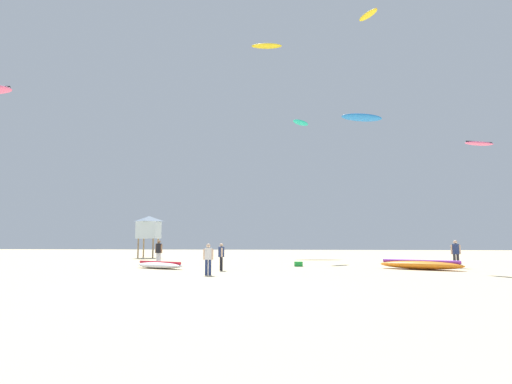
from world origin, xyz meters
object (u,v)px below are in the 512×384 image
Objects in this scene: kite_aloft_3 at (362,118)px; kite_aloft_7 at (267,46)px; kite_aloft_0 at (301,123)px; kite_aloft_1 at (368,15)px; person_right at (456,252)px; kite_grounded_near at (160,265)px; kite_aloft_6 at (479,143)px; kite_grounded_mid at (421,265)px; person_foreground at (208,257)px; person_left at (159,251)px; cooler_box at (298,264)px; lifeguard_tower at (149,227)px; person_midground at (221,255)px.

kite_aloft_7 is (-10.31, 12.78, 14.11)m from kite_aloft_3.
kite_aloft_3 is at bearing 35.35° from kite_aloft_0.
person_right is at bearing -50.82° from kite_aloft_1.
kite_aloft_6 reaches higher than kite_grounded_near.
kite_aloft_1 reaches higher than kite_grounded_mid.
kite_aloft_1 is 24.76m from kite_aloft_7.
kite_grounded_mid is 2.36× the size of kite_aloft_1.
person_foreground is 0.90× the size of person_left.
cooler_box is 38.00m from kite_aloft_7.
cooler_box is at bearing -117.18° from kite_aloft_3.
lifeguard_tower is 0.91× the size of kite_aloft_3.
lifeguard_tower is (-24.72, 13.14, 2.03)m from person_right.
person_midground is 0.75× the size of kite_aloft_0.
cooler_box is 0.16× the size of kite_aloft_6.
person_left is 37.64m from kite_aloft_7.
person_left is 0.52× the size of kite_aloft_6.
kite_grounded_near is at bearing -161.73° from cooler_box.
kite_aloft_6 is (11.63, 1.37, -2.56)m from kite_aloft_3.
kite_aloft_6 is at bearing 38.85° from kite_aloft_1.
person_left is 1.00× the size of person_right.
cooler_box is 25.64m from kite_aloft_6.
lifeguard_tower is at bearing 102.57° from person_midground.
person_right is at bearing -3.90° from cooler_box.
kite_aloft_6 is 29.83m from kite_aloft_7.
lifeguard_tower is at bearing -100.53° from person_right.
lifeguard_tower is 34.07m from kite_aloft_6.
person_left is at bearing -67.39° from lifeguard_tower.
kite_grounded_near is 18.81m from kite_aloft_0.
kite_aloft_3 is (-3.34, 13.49, 12.86)m from person_right.
person_left is 24.80m from kite_aloft_1.
person_midground is at bearing -111.34° from kite_aloft_0.
kite_aloft_3 is (-0.66, 15.14, 13.60)m from kite_grounded_mid.
person_midground is (0.09, 3.28, -0.00)m from person_foreground.
kite_aloft_6 is at bearing 17.87° from kite_aloft_0.
kite_aloft_7 is (-21.94, 11.41, 16.68)m from kite_aloft_6.
person_foreground is at bearing -131.83° from kite_aloft_1.
kite_aloft_7 is (4.86, 28.43, 27.78)m from kite_grounded_near.
kite_aloft_0 is 0.46× the size of kite_aloft_3.
kite_aloft_7 reaches higher than kite_aloft_6.
cooler_box is 0.27× the size of kite_aloft_1.
kite_grounded_near is at bearing -153.87° from kite_aloft_1.
kite_aloft_1 reaches higher than person_midground.
kite_aloft_6 is 0.81× the size of kite_aloft_7.
kite_grounded_near is 40.04m from kite_aloft_7.
person_midground is 0.42× the size of kite_grounded_near.
person_left reaches higher than person_foreground.
lifeguard_tower is 7.41× the size of cooler_box.
kite_aloft_0 is 0.61× the size of kite_aloft_6.
kite_aloft_7 is at bearing 152.52° from kite_aloft_6.
kite_aloft_3 is at bearing 62.82° from cooler_box.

